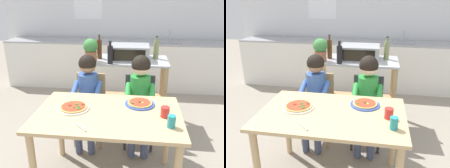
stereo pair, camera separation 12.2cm
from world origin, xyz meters
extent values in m
plane|color=gray|center=(0.00, 1.18, 0.00)|extent=(11.82, 11.82, 0.00)
cube|color=silver|center=(0.00, 3.01, 1.35)|extent=(5.06, 0.12, 2.70)
cube|color=silver|center=(0.00, 2.60, 0.43)|extent=(4.56, 0.60, 0.86)
cube|color=#9E9EA3|center=(0.00, 2.60, 0.87)|extent=(4.56, 0.60, 0.03)
cube|color=gray|center=(0.80, 2.60, 0.89)|extent=(0.40, 0.33, 0.02)
cylinder|color=#B7BABF|center=(0.80, 2.72, 0.99)|extent=(0.02, 0.02, 0.20)
cube|color=#B7BABF|center=(0.08, 1.21, 0.89)|extent=(1.08, 0.58, 0.02)
cube|color=tan|center=(0.08, 1.21, 0.31)|extent=(0.99, 0.53, 0.02)
cube|color=tan|center=(-0.42, 0.96, 0.44)|extent=(0.05, 0.05, 0.87)
cube|color=tan|center=(0.58, 0.96, 0.44)|extent=(0.05, 0.05, 0.87)
cube|color=tan|center=(-0.42, 1.46, 0.44)|extent=(0.05, 0.05, 0.87)
cube|color=tan|center=(0.58, 1.46, 0.44)|extent=(0.05, 0.05, 0.87)
cube|color=#999BA0|center=(0.12, 1.24, 0.99)|extent=(0.50, 0.38, 0.18)
cube|color=black|center=(0.12, 1.05, 0.99)|extent=(0.40, 0.01, 0.14)
cylinder|color=black|center=(0.30, 1.04, 0.93)|extent=(0.02, 0.01, 0.02)
cylinder|color=#4C2D14|center=(-0.27, 1.21, 1.02)|extent=(0.07, 0.07, 0.25)
cylinder|color=#4C2D14|center=(-0.27, 1.21, 1.17)|extent=(0.02, 0.02, 0.06)
cylinder|color=black|center=(-0.27, 1.21, 1.21)|extent=(0.03, 0.03, 0.01)
cylinder|color=black|center=(-0.10, 0.97, 1.01)|extent=(0.07, 0.07, 0.22)
cylinder|color=black|center=(-0.10, 0.97, 1.14)|extent=(0.03, 0.03, 0.05)
cylinder|color=black|center=(-0.10, 0.97, 1.17)|extent=(0.03, 0.03, 0.01)
cylinder|color=olive|center=(0.46, 1.29, 1.02)|extent=(0.07, 0.07, 0.24)
cylinder|color=olive|center=(0.46, 1.29, 1.16)|extent=(0.03, 0.03, 0.05)
cylinder|color=black|center=(0.46, 1.29, 1.19)|extent=(0.04, 0.04, 0.01)
cylinder|color=#9E5B3D|center=(-0.36, 1.05, 0.96)|extent=(0.15, 0.15, 0.13)
sphere|color=#428942|center=(-0.36, 1.05, 1.09)|extent=(0.18, 0.18, 0.18)
cube|color=tan|center=(0.00, 0.00, 0.72)|extent=(1.25, 0.80, 0.03)
cylinder|color=tan|center=(-0.57, -0.34, 0.35)|extent=(0.06, 0.06, 0.70)
cylinder|color=tan|center=(-0.57, 0.34, 0.35)|extent=(0.06, 0.06, 0.70)
cylinder|color=tan|center=(0.57, 0.34, 0.35)|extent=(0.06, 0.06, 0.70)
cube|color=tan|center=(-0.31, 0.65, 0.44)|extent=(0.36, 0.36, 0.04)
cube|color=tan|center=(-0.31, 0.81, 0.63)|extent=(0.34, 0.03, 0.38)
cylinder|color=tan|center=(-0.16, 0.50, 0.22)|extent=(0.03, 0.03, 0.42)
cylinder|color=tan|center=(-0.46, 0.50, 0.22)|extent=(0.03, 0.03, 0.42)
cylinder|color=tan|center=(-0.16, 0.80, 0.22)|extent=(0.03, 0.03, 0.42)
cylinder|color=tan|center=(-0.46, 0.80, 0.22)|extent=(0.03, 0.03, 0.42)
cube|color=#333338|center=(0.27, 0.64, 0.44)|extent=(0.36, 0.36, 0.04)
cube|color=#333338|center=(0.27, 0.80, 0.63)|extent=(0.34, 0.03, 0.38)
cylinder|color=#333338|center=(0.42, 0.49, 0.22)|extent=(0.03, 0.03, 0.42)
cylinder|color=#333338|center=(0.12, 0.49, 0.22)|extent=(0.03, 0.03, 0.42)
cylinder|color=#333338|center=(0.42, 0.79, 0.22)|extent=(0.03, 0.03, 0.42)
cylinder|color=#333338|center=(0.12, 0.79, 0.22)|extent=(0.03, 0.03, 0.42)
cube|color=#424C6B|center=(-0.24, 0.51, 0.48)|extent=(0.10, 0.30, 0.10)
cylinder|color=#424C6B|center=(-0.24, 0.38, 0.24)|extent=(0.08, 0.08, 0.44)
cube|color=#424C6B|center=(-0.38, 0.51, 0.48)|extent=(0.10, 0.30, 0.10)
cylinder|color=#424C6B|center=(-0.38, 0.38, 0.24)|extent=(0.08, 0.08, 0.44)
cylinder|color=#3D60A8|center=(-0.18, 0.55, 0.71)|extent=(0.06, 0.26, 0.15)
cylinder|color=#3D60A8|center=(-0.44, 0.55, 0.71)|extent=(0.06, 0.26, 0.15)
cylinder|color=#3D60A8|center=(-0.31, 0.65, 0.67)|extent=(0.22, 0.22, 0.38)
sphere|color=#A37556|center=(-0.31, 0.65, 0.97)|extent=(0.19, 0.19, 0.19)
sphere|color=black|center=(-0.31, 0.65, 0.98)|extent=(0.20, 0.20, 0.20)
cube|color=#424C6B|center=(0.34, 0.50, 0.48)|extent=(0.10, 0.30, 0.10)
cylinder|color=#424C6B|center=(0.34, 0.37, 0.24)|extent=(0.08, 0.08, 0.44)
cube|color=#424C6B|center=(0.20, 0.50, 0.48)|extent=(0.10, 0.30, 0.10)
cylinder|color=#424C6B|center=(0.20, 0.37, 0.24)|extent=(0.08, 0.08, 0.44)
cylinder|color=green|center=(0.40, 0.54, 0.71)|extent=(0.06, 0.26, 0.15)
cylinder|color=green|center=(0.14, 0.54, 0.71)|extent=(0.06, 0.26, 0.15)
cylinder|color=green|center=(0.27, 0.64, 0.67)|extent=(0.22, 0.22, 0.38)
sphere|color=beige|center=(0.27, 0.64, 0.97)|extent=(0.20, 0.20, 0.20)
sphere|color=black|center=(0.27, 0.64, 0.99)|extent=(0.21, 0.21, 0.21)
cylinder|color=white|center=(-0.31, 0.03, 0.74)|extent=(0.28, 0.28, 0.01)
cylinder|color=tan|center=(-0.31, 0.03, 0.75)|extent=(0.25, 0.25, 0.01)
cylinder|color=#B23D23|center=(-0.31, 0.03, 0.76)|extent=(0.21, 0.21, 0.00)
cylinder|color=#386628|center=(-0.26, 0.02, 0.76)|extent=(0.03, 0.03, 0.01)
cylinder|color=#563319|center=(-0.24, 0.07, 0.76)|extent=(0.03, 0.03, 0.01)
cylinder|color=maroon|center=(-0.35, 0.04, 0.76)|extent=(0.03, 0.03, 0.01)
cylinder|color=#386628|center=(-0.25, -0.01, 0.76)|extent=(0.04, 0.04, 0.01)
cylinder|color=#386628|center=(-0.29, 0.06, 0.76)|extent=(0.03, 0.03, 0.01)
cylinder|color=#386628|center=(-0.29, 0.00, 0.76)|extent=(0.02, 0.02, 0.01)
cylinder|color=#3356B7|center=(0.27, 0.19, 0.74)|extent=(0.27, 0.27, 0.01)
cylinder|color=tan|center=(0.27, 0.19, 0.75)|extent=(0.23, 0.23, 0.01)
cylinder|color=#B23D23|center=(0.27, 0.19, 0.76)|extent=(0.19, 0.19, 0.00)
cylinder|color=#386628|center=(0.21, 0.15, 0.76)|extent=(0.02, 0.02, 0.01)
cylinder|color=#DBC666|center=(0.29, 0.17, 0.76)|extent=(0.02, 0.02, 0.01)
cylinder|color=#563319|center=(0.27, 0.18, 0.76)|extent=(0.03, 0.03, 0.01)
cylinder|color=teal|center=(0.51, -0.19, 0.78)|extent=(0.06, 0.06, 0.10)
cylinder|color=red|center=(0.48, -0.02, 0.78)|extent=(0.07, 0.07, 0.09)
cylinder|color=#B7BABF|center=(-0.17, -0.28, 0.74)|extent=(0.11, 0.11, 0.01)
camera|label=1|loc=(0.25, -1.81, 1.67)|focal=37.94mm
camera|label=2|loc=(0.37, -1.79, 1.67)|focal=37.94mm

